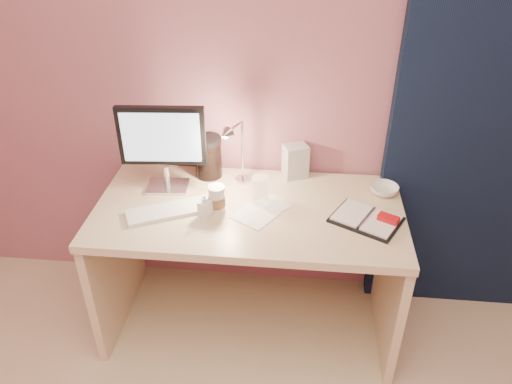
# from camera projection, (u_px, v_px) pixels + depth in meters

# --- Properties ---
(room) EXTENTS (3.50, 3.50, 3.50)m
(room) POSITION_uv_depth(u_px,v_px,m) (468.00, 106.00, 2.22)
(room) COLOR #C6B28E
(room) RESTS_ON ground
(desk) EXTENTS (1.40, 0.70, 0.73)m
(desk) POSITION_uv_depth(u_px,v_px,m) (251.00, 237.00, 2.45)
(desk) COLOR beige
(desk) RESTS_ON ground
(monitor) EXTENTS (0.40, 0.16, 0.42)m
(monitor) POSITION_uv_depth(u_px,v_px,m) (163.00, 141.00, 2.27)
(monitor) COLOR silver
(monitor) RESTS_ON desk
(keyboard) EXTENTS (0.43, 0.29, 0.02)m
(keyboard) POSITION_uv_depth(u_px,v_px,m) (173.00, 210.00, 2.23)
(keyboard) COLOR white
(keyboard) RESTS_ON desk
(planner) EXTENTS (0.35, 0.32, 0.04)m
(planner) POSITION_uv_depth(u_px,v_px,m) (368.00, 219.00, 2.17)
(planner) COLOR black
(planner) RESTS_ON desk
(paper_a) EXTENTS (0.20, 0.20, 0.00)m
(paper_a) POSITION_uv_depth(u_px,v_px,m) (271.00, 205.00, 2.28)
(paper_a) COLOR silver
(paper_a) RESTS_ON desk
(paper_b) EXTENTS (0.23, 0.23, 0.00)m
(paper_b) POSITION_uv_depth(u_px,v_px,m) (255.00, 215.00, 2.21)
(paper_b) COLOR silver
(paper_b) RESTS_ON desk
(coffee_cup) EXTENTS (0.08, 0.08, 0.12)m
(coffee_cup) POSITION_uv_depth(u_px,v_px,m) (217.00, 199.00, 2.22)
(coffee_cup) COLOR silver
(coffee_cup) RESTS_ON desk
(clear_cup) EXTENTS (0.08, 0.08, 0.14)m
(clear_cup) POSITION_uv_depth(u_px,v_px,m) (260.00, 191.00, 2.26)
(clear_cup) COLOR white
(clear_cup) RESTS_ON desk
(bowl) EXTENTS (0.17, 0.17, 0.04)m
(bowl) POSITION_uv_depth(u_px,v_px,m) (384.00, 190.00, 2.35)
(bowl) COLOR silver
(bowl) RESTS_ON desk
(lotion_bottle) EXTENTS (0.07, 0.07, 0.11)m
(lotion_bottle) POSITION_uv_depth(u_px,v_px,m) (205.00, 205.00, 2.18)
(lotion_bottle) COLOR silver
(lotion_bottle) RESTS_ON desk
(dark_jar) EXTENTS (0.13, 0.13, 0.19)m
(dark_jar) POSITION_uv_depth(u_px,v_px,m) (208.00, 159.00, 2.46)
(dark_jar) COLOR black
(dark_jar) RESTS_ON desk
(product_box) EXTENTS (0.14, 0.13, 0.17)m
(product_box) POSITION_uv_depth(u_px,v_px,m) (295.00, 161.00, 2.46)
(product_box) COLOR silver
(product_box) RESTS_ON desk
(desk_lamp) EXTENTS (0.14, 0.20, 0.34)m
(desk_lamp) POSITION_uv_depth(u_px,v_px,m) (248.00, 150.00, 2.28)
(desk_lamp) COLOR silver
(desk_lamp) RESTS_ON desk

